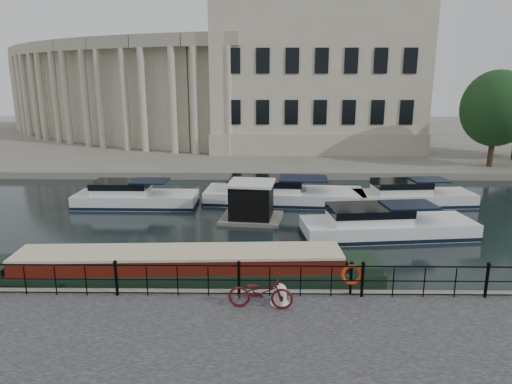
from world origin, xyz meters
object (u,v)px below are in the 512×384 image
bicycle (261,292)px  mooring_bollard (280,294)px  harbour_hut (251,203)px  narrowboat (180,272)px  life_ring_post (352,275)px

bicycle → mooring_bollard: 0.69m
harbour_hut → bicycle: bearing=-79.9°
narrowboat → harbour_hut: bearing=69.6°
bicycle → mooring_bollard: bearing=-60.6°
life_ring_post → narrowboat: bearing=159.6°
bicycle → harbour_hut: (-0.52, 10.88, -0.12)m
narrowboat → harbour_hut: (2.52, 7.77, 0.59)m
life_ring_post → narrowboat: size_ratio=0.07×
bicycle → narrowboat: (-3.05, 3.12, -0.71)m
bicycle → life_ring_post: 3.09m
mooring_bollard → narrowboat: (-3.65, 2.85, -0.50)m
narrowboat → harbour_hut: size_ratio=4.28×
bicycle → life_ring_post: (2.95, 0.88, 0.18)m
bicycle → harbour_hut: bearing=8.1°
bicycle → life_ring_post: bearing=-68.0°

